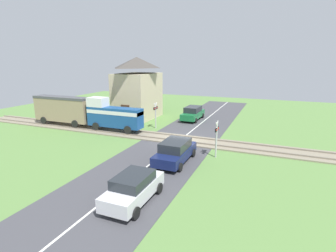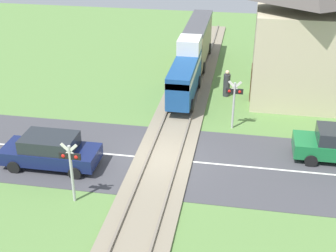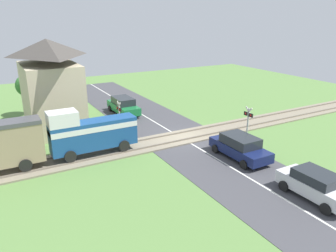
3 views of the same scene
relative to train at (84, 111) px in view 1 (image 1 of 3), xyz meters
name	(u,v)px [view 1 (image 1 of 3)]	position (x,y,z in m)	size (l,w,h in m)	color
ground_plane	(180,140)	(0.00, -10.64, -1.86)	(60.00, 60.00, 0.00)	#5B8442
road_surface	(180,140)	(0.00, -10.64, -1.85)	(48.00, 6.40, 0.02)	#424247
track_bed	(180,139)	(0.00, -10.64, -1.79)	(2.80, 48.00, 0.24)	gray
train	(84,111)	(0.00, 0.00, 0.00)	(1.58, 12.89, 3.18)	navy
car_near_crossing	(175,151)	(-5.06, -12.08, -1.05)	(4.48, 1.96, 1.57)	#141E4C
car_far_side	(193,113)	(8.38, -9.20, -1.02)	(4.60, 1.88, 1.63)	#197038
car_behind_queue	(134,188)	(-10.92, -12.08, -1.08)	(3.94, 1.82, 1.49)	silver
crossing_signal_west_approach	(217,134)	(-3.06, -14.52, -0.09)	(0.90, 0.18, 2.75)	#B7B7B7
crossing_signal_east_approach	(156,112)	(3.06, -6.75, -0.09)	(0.90, 0.18, 2.75)	#B7B7B7
station_building	(137,89)	(6.92, -2.52, 1.74)	(6.44, 4.43, 7.40)	#C6B793
pedestrian_by_station	(118,119)	(2.46, -2.42, -1.09)	(0.42, 0.42, 1.69)	#333338
tree_by_station	(148,90)	(12.41, -1.26, 0.98)	(2.00, 2.00, 3.88)	brown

